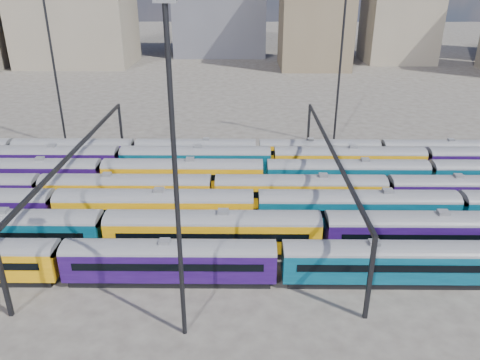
{
  "coord_description": "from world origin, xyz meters",
  "views": [
    {
      "loc": [
        -0.26,
        -51.57,
        26.55
      ],
      "look_at": [
        -0.76,
        1.91,
        3.0
      ],
      "focal_mm": 35.0,
      "sensor_mm": 36.0,
      "label": 1
    }
  ],
  "objects_px": {
    "rake_2": "(55,205)",
    "rake_0": "(170,257)",
    "rake_1": "(323,228)",
    "mast_2": "(175,174)"
  },
  "relations": [
    {
      "from": "rake_2",
      "to": "mast_2",
      "type": "xyz_separation_m",
      "value": [
        16.48,
        -17.0,
        11.06
      ]
    },
    {
      "from": "rake_1",
      "to": "rake_2",
      "type": "height_order",
      "value": "rake_2"
    },
    {
      "from": "rake_1",
      "to": "mast_2",
      "type": "bearing_deg",
      "value": -136.84
    },
    {
      "from": "rake_0",
      "to": "rake_1",
      "type": "bearing_deg",
      "value": 18.54
    },
    {
      "from": "rake_1",
      "to": "rake_0",
      "type": "bearing_deg",
      "value": -161.46
    },
    {
      "from": "rake_1",
      "to": "mast_2",
      "type": "xyz_separation_m",
      "value": [
        -12.8,
        -12.0,
        11.08
      ]
    },
    {
      "from": "rake_2",
      "to": "rake_0",
      "type": "bearing_deg",
      "value": -34.84
    },
    {
      "from": "rake_0",
      "to": "rake_2",
      "type": "height_order",
      "value": "rake_2"
    },
    {
      "from": "rake_0",
      "to": "rake_2",
      "type": "relative_size",
      "value": 1.05
    },
    {
      "from": "rake_2",
      "to": "mast_2",
      "type": "relative_size",
      "value": 5.26
    }
  ]
}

